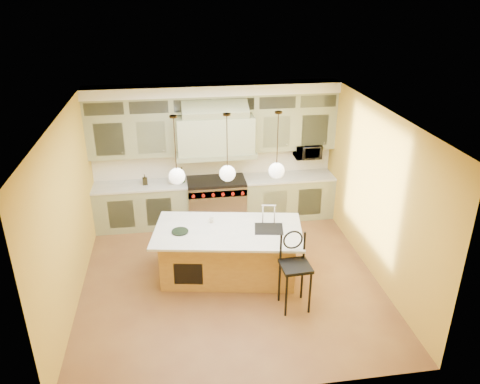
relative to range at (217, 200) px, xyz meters
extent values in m
plane|color=brown|center=(0.00, -2.14, -0.49)|extent=(5.00, 5.00, 0.00)
plane|color=white|center=(0.00, -2.14, 2.41)|extent=(5.00, 5.00, 0.00)
plane|color=gold|center=(0.00, 0.36, 0.96)|extent=(5.00, 0.00, 5.00)
plane|color=gold|center=(0.00, -4.64, 0.96)|extent=(5.00, 0.00, 5.00)
plane|color=gold|center=(-2.50, -2.14, 0.96)|extent=(0.00, 5.00, 5.00)
plane|color=gold|center=(2.50, -2.14, 0.96)|extent=(0.00, 5.00, 5.00)
cube|color=gray|center=(-1.55, 0.03, -0.04)|extent=(1.90, 0.65, 0.90)
cube|color=gray|center=(1.55, 0.03, -0.04)|extent=(1.90, 0.65, 0.90)
cube|color=silver|center=(-1.55, 0.03, 0.43)|extent=(1.90, 0.68, 0.04)
cube|color=silver|center=(1.55, 0.03, 0.43)|extent=(1.90, 0.68, 0.04)
cube|color=beige|center=(0.00, 0.34, 0.73)|extent=(5.00, 0.04, 0.56)
cube|color=gray|center=(-1.62, 0.18, 1.44)|extent=(1.75, 0.35, 0.85)
cube|color=gray|center=(1.62, 0.18, 1.44)|extent=(1.75, 0.35, 0.85)
cube|color=gray|center=(0.00, 0.01, 1.46)|extent=(1.50, 0.70, 0.75)
cube|color=#717858|center=(0.00, 0.01, 1.06)|extent=(1.60, 0.76, 0.10)
cube|color=#333833|center=(0.00, 0.18, 2.04)|extent=(5.00, 0.35, 0.35)
cube|color=white|center=(0.00, 0.16, 2.31)|extent=(5.00, 0.47, 0.20)
cube|color=silver|center=(0.00, 0.01, -0.04)|extent=(1.20, 0.70, 0.90)
cube|color=black|center=(0.00, 0.01, 0.44)|extent=(1.20, 0.70, 0.06)
cube|color=silver|center=(0.00, -0.31, 0.29)|extent=(1.20, 0.06, 0.14)
cube|color=#9E6E38|center=(-0.01, -2.03, -0.05)|extent=(2.36, 1.42, 0.88)
cube|color=silver|center=(-0.01, -2.08, 0.41)|extent=(2.65, 1.71, 0.04)
cube|color=black|center=(0.67, -2.15, 0.41)|extent=(0.54, 0.50, 0.05)
cylinder|color=black|center=(0.72, -3.26, -0.12)|extent=(0.04, 0.04, 0.73)
cylinder|color=black|center=(1.10, -3.24, -0.12)|extent=(0.04, 0.04, 0.73)
cylinder|color=black|center=(0.70, -2.89, -0.12)|extent=(0.04, 0.04, 0.73)
cylinder|color=black|center=(1.08, -2.87, -0.12)|extent=(0.04, 0.04, 0.73)
cube|color=black|center=(0.90, -3.06, 0.27)|extent=(0.47, 0.47, 0.05)
torus|color=black|center=(0.89, -2.88, 0.62)|extent=(0.32, 0.05, 0.32)
imported|color=black|center=(1.95, 0.11, 0.96)|extent=(0.54, 0.37, 0.30)
imported|color=black|center=(-0.70, 0.01, 0.62)|extent=(0.14, 0.14, 0.32)
imported|color=black|center=(-1.45, 0.01, 0.56)|extent=(0.11, 0.11, 0.21)
imported|color=silver|center=(-0.86, 0.01, 0.49)|extent=(0.28, 0.28, 0.06)
imported|color=silver|center=(-0.26, -1.78, 0.48)|extent=(0.09, 0.09, 0.09)
cylinder|color=#2D2319|center=(-0.81, -2.03, 2.39)|extent=(0.12, 0.12, 0.03)
cylinder|color=#2D2319|center=(-0.81, -2.03, 1.95)|extent=(0.02, 0.02, 0.93)
sphere|color=white|center=(-0.81, -2.03, 1.43)|extent=(0.26, 0.26, 0.26)
cylinder|color=#2D2319|center=(-0.01, -2.03, 2.39)|extent=(0.12, 0.12, 0.03)
cylinder|color=#2D2319|center=(-0.01, -2.03, 1.95)|extent=(0.02, 0.02, 0.93)
sphere|color=white|center=(-0.01, -2.03, 1.43)|extent=(0.26, 0.26, 0.26)
cylinder|color=#2D2319|center=(0.79, -2.03, 2.39)|extent=(0.12, 0.12, 0.03)
cylinder|color=#2D2319|center=(0.79, -2.03, 1.95)|extent=(0.02, 0.02, 0.93)
sphere|color=white|center=(0.79, -2.03, 1.43)|extent=(0.26, 0.26, 0.26)
camera|label=1|loc=(-0.83, -8.89, 4.24)|focal=35.00mm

